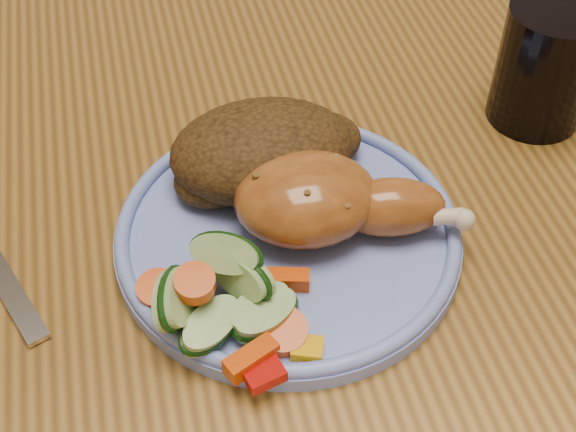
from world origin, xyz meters
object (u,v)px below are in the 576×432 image
at_px(dining_table, 352,210).
at_px(drinking_glass, 545,66).
at_px(plate, 288,237).
at_px(chair_far, 231,2).

distance_m(dining_table, drinking_glass, 0.20).
height_order(dining_table, drinking_glass, drinking_glass).
distance_m(plate, drinking_glass, 0.25).
xyz_separation_m(dining_table, chair_far, (0.00, 0.63, -0.17)).
bearing_deg(drinking_glass, plate, -158.45).
xyz_separation_m(dining_table, drinking_glass, (0.15, -0.01, 0.13)).
bearing_deg(chair_far, dining_table, -90.00).
relative_size(dining_table, plate, 5.88).
xyz_separation_m(plate, drinking_glass, (0.23, 0.09, 0.04)).
bearing_deg(drinking_glass, dining_table, 177.67).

